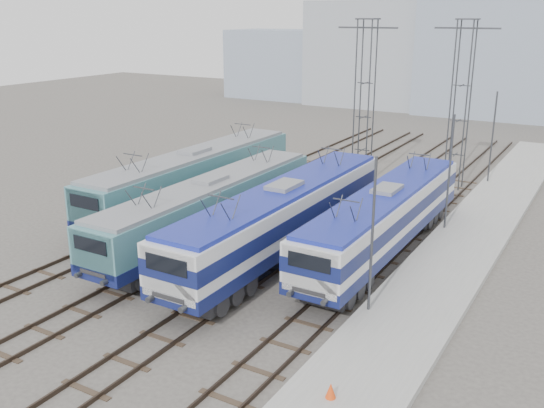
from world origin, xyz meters
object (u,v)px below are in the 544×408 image
(locomotive_center_left, at_px, (209,206))
(catenary_tower_west, at_px, (365,95))
(locomotive_far_right, at_px, (384,216))
(catenary_tower_east, at_px, (461,98))
(locomotive_center_right, at_px, (283,215))
(safety_cone, at_px, (331,390))
(mast_rear, at_px, (492,139))
(locomotive_far_left, at_px, (193,176))
(mast_front, at_px, (372,239))
(mast_mid, at_px, (449,175))

(locomotive_center_left, distance_m, catenary_tower_west, 17.27)
(locomotive_far_right, distance_m, catenary_tower_east, 16.01)
(locomotive_center_right, height_order, safety_cone, locomotive_center_right)
(mast_rear, relative_size, safety_cone, 12.80)
(locomotive_far_left, relative_size, locomotive_center_left, 1.07)
(locomotive_center_right, relative_size, safety_cone, 34.50)
(mast_front, xyz_separation_m, mast_rear, (0.00, 24.00, 0.00))
(mast_front, bearing_deg, mast_mid, 90.00)
(catenary_tower_east, xyz_separation_m, mast_rear, (2.10, 2.00, -3.14))
(locomotive_far_left, xyz_separation_m, locomotive_center_left, (4.50, -4.48, -0.13))
(locomotive_far_right, bearing_deg, mast_front, -74.36)
(locomotive_center_left, relative_size, locomotive_far_right, 1.00)
(mast_rear, bearing_deg, locomotive_far_left, -133.71)
(catenary_tower_east, relative_size, safety_cone, 21.94)
(locomotive_center_left, bearing_deg, catenary_tower_west, 82.25)
(mast_mid, distance_m, safety_cone, 18.77)
(locomotive_far_left, xyz_separation_m, catenary_tower_west, (6.75, 12.06, 4.30))
(locomotive_far_left, xyz_separation_m, locomotive_far_right, (13.50, -1.33, -0.09))
(catenary_tower_east, relative_size, mast_rear, 1.71)
(locomotive_center_left, xyz_separation_m, locomotive_far_right, (9.00, 3.14, 0.05))
(catenary_tower_west, distance_m, mast_mid, 12.16)
(locomotive_center_left, distance_m, mast_rear, 23.26)
(mast_rear, distance_m, safety_cone, 30.66)
(mast_rear, bearing_deg, mast_mid, -90.00)
(locomotive_center_right, height_order, catenary_tower_west, catenary_tower_west)
(locomotive_far_left, height_order, mast_front, mast_front)
(catenary_tower_east, distance_m, mast_mid, 10.69)
(catenary_tower_west, xyz_separation_m, mast_mid, (8.60, -8.00, -3.14))
(locomotive_center_left, height_order, catenary_tower_east, catenary_tower_east)
(mast_mid, distance_m, mast_rear, 12.00)
(locomotive_far_right, distance_m, mast_rear, 17.53)
(locomotive_center_left, relative_size, locomotive_center_right, 0.94)
(catenary_tower_east, height_order, safety_cone, catenary_tower_east)
(mast_front, distance_m, mast_rear, 24.00)
(locomotive_center_right, height_order, mast_rear, mast_rear)
(catenary_tower_east, bearing_deg, locomotive_center_left, -115.27)
(locomotive_far_right, height_order, mast_rear, mast_rear)
(locomotive_center_left, xyz_separation_m, locomotive_center_right, (4.50, 0.29, 0.19))
(locomotive_far_right, relative_size, catenary_tower_east, 1.47)
(locomotive_center_left, bearing_deg, locomotive_center_right, 3.69)
(locomotive_far_left, distance_m, mast_mid, 15.92)
(locomotive_center_right, relative_size, mast_mid, 2.70)
(catenary_tower_west, xyz_separation_m, mast_front, (8.60, -20.00, -3.14))
(locomotive_center_right, xyz_separation_m, catenary_tower_west, (-2.25, 16.25, 4.24))
(locomotive_far_left, height_order, mast_rear, mast_rear)
(catenary_tower_east, bearing_deg, locomotive_center_right, -103.11)
(locomotive_far_right, height_order, mast_front, mast_front)
(locomotive_center_right, bearing_deg, catenary_tower_east, 76.89)
(locomotive_far_right, distance_m, mast_mid, 5.83)
(locomotive_far_right, xyz_separation_m, mast_mid, (1.85, 5.39, 1.24))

